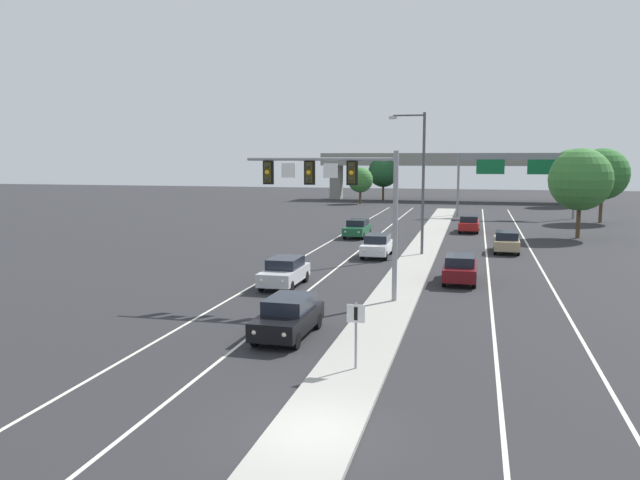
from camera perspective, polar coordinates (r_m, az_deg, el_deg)
The scene contains 23 objects.
ground_plane at distance 17.16m, azimuth -0.57°, elevation -16.94°, with size 260.00×260.00×0.00m, color #28282B.
median_island at distance 34.10m, azimuth 6.90°, elevation -4.51°, with size 2.40×110.00×0.15m, color #9E9B93.
lane_stripe_oncoming_center at distance 41.66m, azimuth 1.61°, elevation -2.39°, with size 0.14×100.00×0.01m, color silver.
lane_stripe_receding_center at distance 40.78m, azimuth 14.65°, elevation -2.84°, with size 0.14×100.00×0.01m, color silver.
edge_stripe_left at distance 42.46m, azimuth -2.76°, elevation -2.21°, with size 0.14×100.00×0.01m, color silver.
edge_stripe_right at distance 40.98m, azimuth 19.27°, elevation -2.97°, with size 0.14×100.00×0.01m, color silver.
overhead_signal_mast at distance 31.26m, azimuth 1.88°, elevation 4.50°, with size 7.52×0.44×7.20m.
median_sign_post at distance 21.24m, azimuth 3.19°, elevation -7.58°, with size 0.60×0.10×2.20m.
street_lamp_median at distance 46.31m, azimuth 8.84°, elevation 5.71°, with size 2.58×0.28×10.00m.
car_oncoming_black at distance 25.61m, azimuth -2.83°, elevation -6.75°, with size 1.93×4.51×1.58m.
car_oncoming_silver at distance 35.36m, azimuth -3.15°, elevation -2.81°, with size 1.83×4.47×1.58m.
car_oncoming_white at distance 45.98m, azimuth 5.09°, elevation -0.47°, with size 1.82×4.47×1.58m.
car_oncoming_green at distance 56.93m, azimuth 3.32°, elevation 1.06°, with size 1.89×4.50×1.58m.
car_receding_darkred at distance 37.27m, azimuth 12.29°, elevation -2.45°, with size 1.84×4.48×1.58m.
car_receding_tan at distance 49.88m, azimuth 16.16°, elevation -0.12°, with size 1.89×4.50×1.58m.
car_receding_red at distance 62.39m, azimuth 13.05°, elevation 1.43°, with size 1.92×4.51×1.58m.
highway_sign_gantry at distance 78.59m, azimuth 16.93°, elevation 6.39°, with size 13.28×0.42×7.50m.
overpass_bridge at distance 106.65m, azimuth 11.65°, elevation 6.53°, with size 42.40×6.40×7.65m.
tree_far_left_a at distance 97.90m, azimuth 3.59°, elevation 5.32°, with size 3.81×3.81×5.51m.
tree_far_right_b at distance 98.85m, azimuth 21.31°, elevation 5.86°, with size 5.63×5.63×8.15m.
tree_far_right_a at distance 75.63m, azimuth 23.70°, elevation 5.36°, with size 5.53×5.53×8.00m.
tree_far_right_c at distance 60.30m, azimuth 22.03°, elevation 4.98°, with size 5.41×5.41×7.83m.
tree_far_left_c at distance 105.20m, azimuth 5.62°, elevation 6.00°, with size 4.89×4.89×7.07m.
Camera 1 is at (3.85, -15.15, 7.06)m, focal length 36.21 mm.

